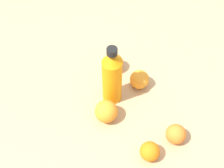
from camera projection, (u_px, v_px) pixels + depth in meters
The scene contains 7 objects.
ground_plane at pixel (127, 92), 1.17m from camera, with size 2.40×2.40×0.00m, color tan.
water_bottle at pixel (112, 77), 1.05m from camera, with size 0.07×0.07×0.26m.
orange_0 at pixel (114, 63), 1.21m from camera, with size 0.07×0.07×0.07m, color orange.
orange_1 at pixel (139, 79), 1.16m from camera, with size 0.07×0.07×0.07m, color orange.
orange_2 at pixel (106, 111), 1.06m from camera, with size 0.08×0.08×0.08m, color orange.
orange_3 at pixel (150, 151), 0.97m from camera, with size 0.07×0.07×0.07m, color orange.
orange_4 at pixel (176, 134), 1.01m from camera, with size 0.07×0.07×0.07m, color orange.
Camera 1 is at (-0.14, 0.69, 0.94)m, focal length 47.95 mm.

